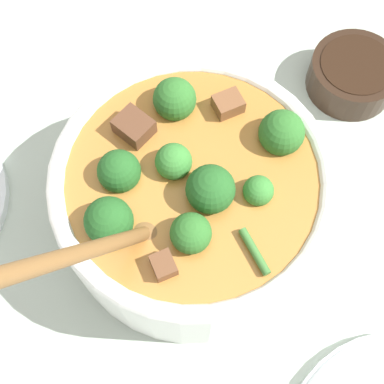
{
  "coord_description": "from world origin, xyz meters",
  "views": [
    {
      "loc": [
        0.05,
        -0.19,
        0.52
      ],
      "look_at": [
        0.0,
        0.0,
        0.07
      ],
      "focal_mm": 50.0,
      "sensor_mm": 36.0,
      "label": 1
    }
  ],
  "objects": [
    {
      "name": "stew_bowl",
      "position": [
        -0.0,
        -0.0,
        0.06
      ],
      "size": [
        0.25,
        0.29,
        0.26
      ],
      "color": "white",
      "rests_on": "ground_plane"
    },
    {
      "name": "condiment_bowl",
      "position": [
        0.13,
        0.21,
        0.02
      ],
      "size": [
        0.1,
        0.1,
        0.04
      ],
      "color": "black",
      "rests_on": "ground_plane"
    },
    {
      "name": "ground_plane",
      "position": [
        0.0,
        0.0,
        0.0
      ],
      "size": [
        4.0,
        4.0,
        0.0
      ],
      "primitive_type": "plane",
      "color": "#ADBCAD"
    }
  ]
}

